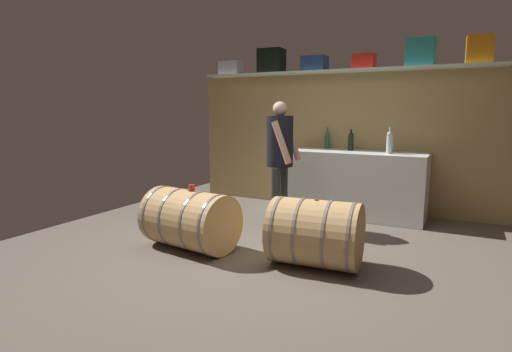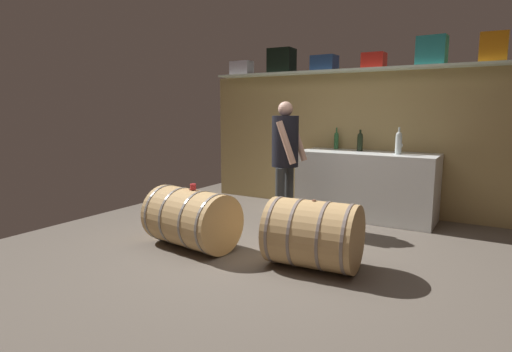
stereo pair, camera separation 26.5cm
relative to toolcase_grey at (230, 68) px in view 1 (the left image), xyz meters
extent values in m
cube|color=#5E554B|center=(1.75, -1.70, -2.09)|extent=(5.68, 8.13, 0.02)
cube|color=tan|center=(1.75, 0.15, -1.11)|extent=(4.48, 0.10, 1.95)
cube|color=silver|center=(1.75, 0.00, -0.12)|extent=(4.12, 0.40, 0.03)
cube|color=gray|center=(0.00, 0.00, 0.00)|extent=(0.37, 0.21, 0.21)
cube|color=black|center=(0.71, 0.00, 0.07)|extent=(0.38, 0.31, 0.35)
cube|color=navy|center=(1.39, 0.00, 0.00)|extent=(0.35, 0.26, 0.21)
cube|color=red|center=(2.09, 0.00, -0.01)|extent=(0.29, 0.24, 0.20)
cube|color=#207878|center=(2.80, 0.00, 0.07)|extent=(0.36, 0.25, 0.35)
cube|color=orange|center=(3.47, 0.00, 0.06)|extent=(0.30, 0.27, 0.34)
cube|color=white|center=(2.13, -0.25, -1.64)|extent=(1.78, 0.68, 0.88)
cylinder|color=#B2BEBA|center=(2.53, -0.31, -1.09)|extent=(0.08, 0.08, 0.23)
sphere|color=#B2BEBA|center=(2.53, -0.31, -0.96)|extent=(0.07, 0.07, 0.07)
cylinder|color=#B2BEBA|center=(2.53, -0.31, -0.91)|extent=(0.03, 0.03, 0.09)
cylinder|color=#295B32|center=(1.60, 0.00, -1.11)|extent=(0.07, 0.07, 0.20)
sphere|color=#295B32|center=(1.60, 0.00, -1.00)|extent=(0.06, 0.06, 0.06)
cylinder|color=#295B32|center=(1.60, 0.00, -0.94)|extent=(0.02, 0.02, 0.09)
cylinder|color=black|center=(1.98, -0.11, -1.11)|extent=(0.08, 0.08, 0.19)
sphere|color=black|center=(1.98, -0.11, -1.00)|extent=(0.07, 0.07, 0.07)
cylinder|color=black|center=(1.98, -0.11, -0.95)|extent=(0.03, 0.03, 0.07)
cylinder|color=white|center=(2.53, -0.19, -1.20)|extent=(0.08, 0.08, 0.00)
cylinder|color=white|center=(2.53, -0.19, -1.16)|extent=(0.01, 0.01, 0.08)
sphere|color=white|center=(2.53, -0.19, -1.10)|extent=(0.07, 0.07, 0.07)
sphere|color=maroon|center=(2.53, -0.19, -1.11)|extent=(0.04, 0.04, 0.04)
cylinder|color=tan|center=(0.92, -2.40, -1.77)|extent=(1.00, 0.74, 0.61)
cylinder|color=slate|center=(0.53, -2.35, -1.77)|extent=(0.12, 0.62, 0.62)
cylinder|color=slate|center=(0.77, -2.38, -1.77)|extent=(0.12, 0.62, 0.62)
cylinder|color=slate|center=(1.07, -2.42, -1.77)|extent=(0.12, 0.62, 0.62)
cylinder|color=slate|center=(1.30, -2.46, -1.77)|extent=(0.12, 0.62, 0.62)
cylinder|color=#945541|center=(0.92, -2.40, -1.46)|extent=(0.04, 0.04, 0.01)
cylinder|color=tan|center=(2.24, -2.28, -1.77)|extent=(0.85, 0.67, 0.62)
cylinder|color=slate|center=(1.91, -2.31, -1.77)|extent=(0.07, 0.63, 0.63)
cylinder|color=slate|center=(2.12, -2.29, -1.77)|extent=(0.07, 0.63, 0.63)
cylinder|color=slate|center=(2.37, -2.27, -1.77)|extent=(0.07, 0.63, 0.63)
cylinder|color=slate|center=(2.58, -2.26, -1.77)|extent=(0.07, 0.63, 0.63)
cylinder|color=brown|center=(2.24, -2.28, -1.46)|extent=(0.04, 0.04, 0.01)
cylinder|color=red|center=(0.95, -2.40, -1.43)|extent=(0.06, 0.06, 0.06)
cylinder|color=#303335|center=(1.39, -1.31, -1.71)|extent=(0.11, 0.11, 0.75)
cylinder|color=#303335|center=(1.37, -1.03, -1.71)|extent=(0.11, 0.11, 0.75)
cylinder|color=black|center=(1.38, -1.17, -1.03)|extent=(0.32, 0.32, 0.62)
sphere|color=#D0A18A|center=(1.38, -1.17, -0.64)|extent=(0.18, 0.18, 0.18)
cylinder|color=#D0A18A|center=(1.48, -1.35, -1.03)|extent=(0.26, 0.09, 0.51)
cylinder|color=#D0A18A|center=(1.46, -0.98, -1.03)|extent=(0.25, 0.09, 0.52)
camera|label=1|loc=(3.45, -5.83, -0.65)|focal=29.28mm
camera|label=2|loc=(3.68, -5.70, -0.65)|focal=29.28mm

